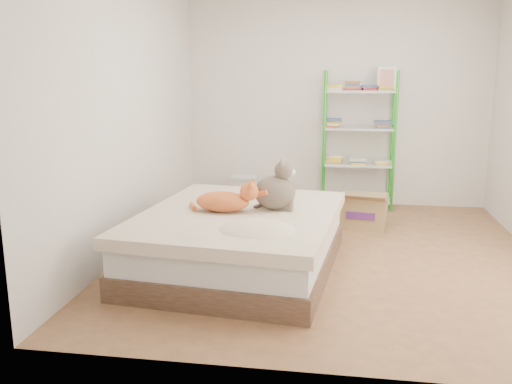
% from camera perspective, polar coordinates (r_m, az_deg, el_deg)
% --- Properties ---
extents(room, '(3.81, 4.21, 2.61)m').
position_cam_1_polar(room, '(4.93, 8.12, 7.97)').
color(room, '#A77049').
rests_on(room, ground).
extents(bed, '(1.81, 2.16, 0.51)m').
position_cam_1_polar(bed, '(4.72, -1.76, -5.07)').
color(bed, brown).
rests_on(bed, ground).
extents(orange_cat, '(0.55, 0.30, 0.22)m').
position_cam_1_polar(orange_cat, '(4.63, -3.54, -0.74)').
color(orange_cat, orange).
rests_on(orange_cat, bed).
extents(grey_cat, '(0.39, 0.33, 0.43)m').
position_cam_1_polar(grey_cat, '(4.67, 2.01, 0.74)').
color(grey_cat, slate).
rests_on(grey_cat, bed).
extents(shelf_unit, '(0.88, 0.36, 1.74)m').
position_cam_1_polar(shelf_unit, '(6.84, 10.81, 5.78)').
color(shelf_unit, green).
rests_on(shelf_unit, ground).
extents(cardboard_box, '(0.56, 0.56, 0.41)m').
position_cam_1_polar(cardboard_box, '(6.11, 11.20, -1.93)').
color(cardboard_box, '#91774C').
rests_on(cardboard_box, ground).
extents(white_bin, '(0.32, 0.28, 0.37)m').
position_cam_1_polar(white_bin, '(7.03, -1.24, 0.25)').
color(white_bin, silver).
rests_on(white_bin, ground).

